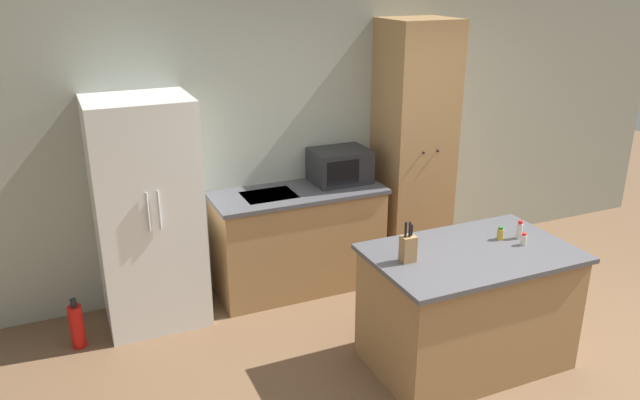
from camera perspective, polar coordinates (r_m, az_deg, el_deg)
The scene contains 12 objects.
ground_plane at distance 4.63m, azimuth 17.05°, elevation -16.50°, with size 14.00×14.00×0.00m, color brown.
wall_back at distance 5.84m, azimuth 3.58°, elevation 6.31°, with size 7.20×0.06×2.60m.
refrigerator at distance 5.05m, azimuth -15.46°, elevation -1.26°, with size 0.78×0.66×1.83m.
back_counter at distance 5.54m, azimuth -1.99°, elevation -3.62°, with size 1.50×0.63×0.92m.
pantry_cabinet at distance 5.82m, azimuth 8.53°, elevation 4.65°, with size 0.62×0.58×2.32m.
kitchen_island at distance 4.64m, azimuth 13.30°, elevation -9.50°, with size 1.43×0.90×0.88m.
microwave at distance 5.56m, azimuth 1.83°, elevation 3.16°, with size 0.50×0.39×0.30m.
knife_block at distance 4.17m, azimuth 8.05°, elevation -4.36°, with size 0.10×0.08×0.29m.
spice_bottle_tall_dark at distance 4.67m, azimuth 16.17°, elevation -2.95°, with size 0.05×0.05×0.10m.
spice_bottle_short_red at distance 4.72m, azimuth 17.78°, elevation -2.63°, with size 0.04×0.04×0.14m.
spice_bottle_amber_oil at distance 4.62m, azimuth 18.12°, elevation -3.44°, with size 0.04×0.04×0.09m.
fire_extinguisher at distance 5.15m, azimuth -21.34°, elevation -10.66°, with size 0.11×0.11×0.41m.
Camera 1 is at (-2.61, -2.70, 2.71)m, focal length 35.00 mm.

